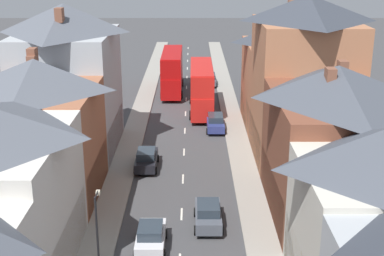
{
  "coord_description": "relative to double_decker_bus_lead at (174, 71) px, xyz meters",
  "views": [
    {
      "loc": [
        0.73,
        -15.4,
        17.53
      ],
      "look_at": [
        0.57,
        33.59,
        1.11
      ],
      "focal_mm": 50.0,
      "sensor_mm": 36.0,
      "label": 1
    }
  ],
  "objects": [
    {
      "name": "pavement_right",
      "position": [
        6.91,
        -13.31,
        -2.75
      ],
      "size": [
        2.2,
        104.0,
        0.14
      ],
      "primitive_type": "cube",
      "color": "gray",
      "rests_on": "ground"
    },
    {
      "name": "car_parked_left_a",
      "position": [
        3.61,
        9.71,
        -1.99
      ],
      "size": [
        1.9,
        4.56,
        1.63
      ],
      "color": "maroon",
      "rests_on": "ground"
    },
    {
      "name": "car_far_grey",
      "position": [
        -1.29,
        -25.04,
        -1.98
      ],
      "size": [
        1.9,
        4.33,
        1.66
      ],
      "color": "black",
      "rests_on": "ground"
    },
    {
      "name": "street_lamp",
      "position": [
        -2.44,
        -41.78,
        0.43
      ],
      "size": [
        0.2,
        1.12,
        5.5
      ],
      "color": "black",
      "rests_on": "ground"
    },
    {
      "name": "double_decker_bus_lead",
      "position": [
        0.0,
        0.0,
        0.0
      ],
      "size": [
        2.74,
        10.8,
        5.3
      ],
      "color": "#B70F0F",
      "rests_on": "ground"
    },
    {
      "name": "car_near_blue",
      "position": [
        4.91,
        4.1,
        -2.01
      ],
      "size": [
        1.9,
        4.56,
        1.6
      ],
      "color": "#4C515B",
      "rests_on": "ground"
    },
    {
      "name": "pavement_left",
      "position": [
        -3.29,
        -13.31,
        -2.75
      ],
      "size": [
        2.2,
        104.0,
        0.14
      ],
      "primitive_type": "cube",
      "color": "gray",
      "rests_on": "ground"
    },
    {
      "name": "terrace_row_right",
      "position": [
        11.99,
        -34.99,
        2.57
      ],
      "size": [
        8.0,
        56.57,
        14.52
      ],
      "color": "brown",
      "rests_on": "ground"
    },
    {
      "name": "double_decker_bus_mid_street",
      "position": [
        3.6,
        -8.54,
        0.0
      ],
      "size": [
        2.74,
        10.8,
        5.3
      ],
      "color": "red",
      "rests_on": "ground"
    },
    {
      "name": "car_parked_right_a",
      "position": [
        0.01,
        -37.85,
        -1.98
      ],
      "size": [
        1.9,
        3.85,
        1.67
      ],
      "color": "silver",
      "rests_on": "ground"
    },
    {
      "name": "centre_line_dashes",
      "position": [
        1.81,
        -15.31,
        -2.81
      ],
      "size": [
        0.14,
        97.8,
        0.01
      ],
      "color": "silver",
      "rests_on": "ground"
    },
    {
      "name": "car_mid_black",
      "position": [
        4.91,
        -15.0,
        -1.98
      ],
      "size": [
        1.9,
        4.59,
        1.66
      ],
      "color": "navy",
      "rests_on": "ground"
    },
    {
      "name": "car_mid_white",
      "position": [
        3.61,
        -34.92,
        -1.97
      ],
      "size": [
        1.9,
        4.05,
        1.68
      ],
      "color": "#4C515B",
      "rests_on": "ground"
    },
    {
      "name": "terrace_row_left",
      "position": [
        -8.38,
        -38.96,
        2.71
      ],
      "size": [
        8.0,
        49.1,
        13.2
      ],
      "color": "#B2704C",
      "rests_on": "ground"
    }
  ]
}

